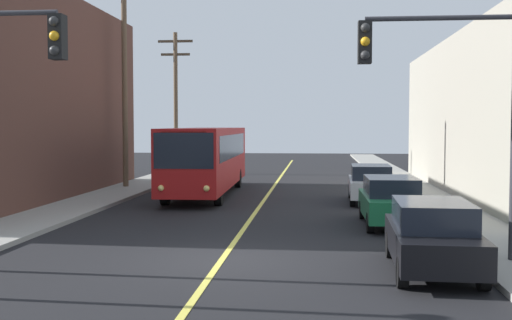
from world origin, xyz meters
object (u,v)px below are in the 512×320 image
(parked_car_black, at_px, (432,235))
(utility_pole_far, at_px, (176,95))
(traffic_signal_right_corner, at_px, (449,84))
(parked_car_silver, at_px, (371,183))
(utility_pole_mid, at_px, (124,66))
(parked_car_green, at_px, (391,200))
(city_bus, at_px, (207,157))

(parked_car_black, distance_m, utility_pole_far, 31.37)
(traffic_signal_right_corner, bearing_deg, parked_car_silver, 93.58)
(parked_car_silver, height_order, utility_pole_mid, utility_pole_mid)
(utility_pole_far, bearing_deg, traffic_signal_right_corner, -65.15)
(utility_pole_far, relative_size, traffic_signal_right_corner, 1.59)
(parked_car_black, bearing_deg, parked_car_green, 91.40)
(parked_car_silver, distance_m, utility_pole_mid, 14.22)
(utility_pole_mid, bearing_deg, parked_car_green, -41.39)
(parked_car_black, height_order, utility_pole_far, utility_pole_far)
(utility_pole_mid, bearing_deg, traffic_signal_right_corner, -52.13)
(parked_car_green, bearing_deg, utility_pole_far, 119.16)
(parked_car_black, xyz_separation_m, parked_car_green, (-0.16, 6.67, 0.00))
(parked_car_black, bearing_deg, traffic_signal_right_corner, 60.62)
(utility_pole_mid, relative_size, utility_pole_far, 1.20)
(parked_car_green, xyz_separation_m, utility_pole_far, (-12.17, 21.81, 4.58))
(traffic_signal_right_corner, bearing_deg, utility_pole_mid, 127.87)
(city_bus, distance_m, parked_car_black, 17.38)
(parked_car_black, xyz_separation_m, parked_car_silver, (-0.29, 13.04, 0.00))
(parked_car_silver, bearing_deg, parked_car_black, -88.71)
(utility_pole_mid, bearing_deg, parked_car_black, -54.48)
(parked_car_black, distance_m, traffic_signal_right_corner, 3.59)
(utility_pole_far, bearing_deg, utility_pole_mid, -91.16)
(city_bus, height_order, traffic_signal_right_corner, traffic_signal_right_corner)
(city_bus, relative_size, utility_pole_mid, 1.06)
(city_bus, xyz_separation_m, utility_pole_mid, (-4.68, 2.12, 4.60))
(city_bus, xyz_separation_m, parked_car_silver, (7.58, -2.42, -0.98))
(parked_car_black, xyz_separation_m, utility_pole_mid, (-12.55, 17.59, 5.58))
(utility_pole_mid, xyz_separation_m, traffic_signal_right_corner, (13.02, -16.75, -2.12))
(city_bus, height_order, utility_pole_mid, utility_pole_mid)
(city_bus, distance_m, traffic_signal_right_corner, 17.02)
(utility_pole_far, distance_m, traffic_signal_right_corner, 30.48)
(utility_pole_far, bearing_deg, city_bus, -71.08)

